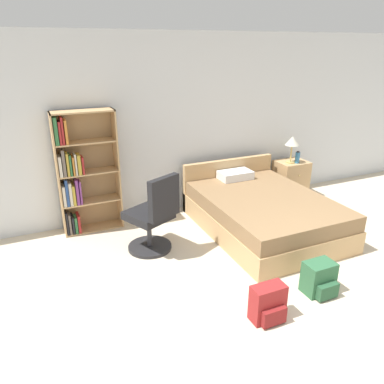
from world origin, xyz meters
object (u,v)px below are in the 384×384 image
at_px(office_chair, 154,217).
at_px(backpack_red, 268,304).
at_px(nightstand, 291,179).
at_px(backpack_green, 319,279).
at_px(table_lamp, 292,142).
at_px(water_bottle, 297,157).
at_px(bed, 261,211).
at_px(bookshelf, 80,174).

distance_m(office_chair, backpack_red, 1.75).
bearing_deg(nightstand, backpack_green, -121.46).
distance_m(office_chair, table_lamp, 2.78).
distance_m(nightstand, water_bottle, 0.41).
distance_m(bed, backpack_red, 1.90).
bearing_deg(office_chair, backpack_green, -49.61).
height_order(bed, water_bottle, water_bottle).
bearing_deg(backpack_red, bookshelf, 115.87).
bearing_deg(office_chair, backpack_red, -71.12).
height_order(bookshelf, nightstand, bookshelf).
xyz_separation_m(nightstand, water_bottle, (0.01, -0.10, 0.40)).
bearing_deg(backpack_green, nightstand, 58.54).
xyz_separation_m(bookshelf, office_chair, (0.69, -0.94, -0.36)).
distance_m(backpack_green, backpack_red, 0.73).
bearing_deg(bed, office_chair, 179.48).
relative_size(bookshelf, backpack_green, 4.77).
bearing_deg(bed, nightstand, 36.15).
bearing_deg(office_chair, bed, -0.52).
bearing_deg(water_bottle, nightstand, 96.34).
distance_m(office_chair, backpack_green, 1.99).
distance_m(water_bottle, backpack_red, 3.23).
bearing_deg(backpack_green, water_bottle, 57.16).
bearing_deg(table_lamp, bed, -143.35).
distance_m(bookshelf, table_lamp, 3.32).
bearing_deg(bookshelf, backpack_green, -51.18).
bearing_deg(table_lamp, backpack_red, -130.62).
bearing_deg(water_bottle, bookshelf, 176.20).
bearing_deg(backpack_red, bed, 58.29).
distance_m(office_chair, nightstand, 2.83).
height_order(office_chair, backpack_green, office_chair).
bearing_deg(office_chair, water_bottle, 14.84).
height_order(bed, backpack_red, bed).
relative_size(nightstand, water_bottle, 3.05).
bearing_deg(backpack_green, office_chair, 130.39).
bearing_deg(office_chair, nightstand, 16.92).
xyz_separation_m(table_lamp, backpack_red, (-2.07, -2.41, -0.78)).
distance_m(table_lamp, water_bottle, 0.27).
relative_size(table_lamp, backpack_green, 1.27).
distance_m(bookshelf, backpack_green, 3.21).
bearing_deg(bookshelf, backpack_red, -64.13).
xyz_separation_m(bed, nightstand, (1.14, 0.84, 0.05)).
relative_size(bed, backpack_green, 6.08).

